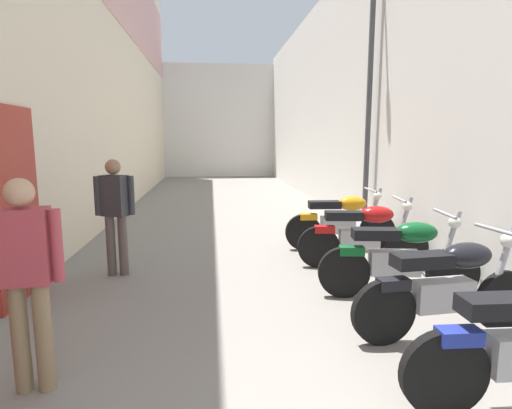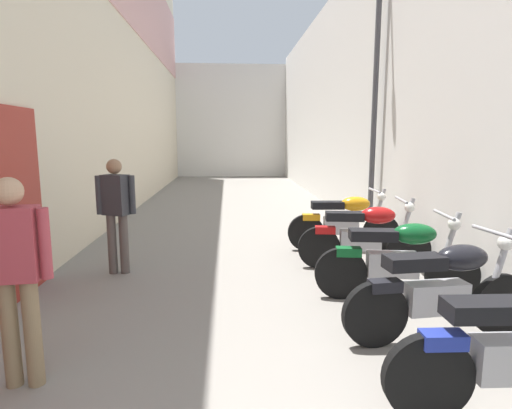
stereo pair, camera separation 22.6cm
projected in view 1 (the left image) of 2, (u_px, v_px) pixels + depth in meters
ground_plane at (235, 234)px, 8.08m from camera, size 37.27×37.27×0.00m
building_left at (98, 29)px, 9.04m from camera, size 0.45×21.27×8.35m
building_right at (348, 97)px, 9.90m from camera, size 0.45×21.27×5.66m
building_far_end at (219, 122)px, 21.04m from camera, size 8.29×2.00×5.39m
motorcycle_fourth at (448, 286)px, 3.79m from camera, size 1.85×0.58×1.04m
motorcycle_fifth at (400, 256)px, 4.76m from camera, size 1.84×0.58×1.04m
motorcycle_sixth at (364, 234)px, 5.89m from camera, size 1.84×0.58×1.04m
motorcycle_seventh at (341, 220)px, 6.89m from camera, size 1.85×0.58×1.04m
pedestrian_mid_alley at (26, 270)px, 2.92m from camera, size 0.52×0.23×1.57m
pedestrian_further_down at (115, 209)px, 5.52m from camera, size 0.52×0.32×1.57m
street_lamp at (366, 77)px, 7.60m from camera, size 0.79×0.18×5.09m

